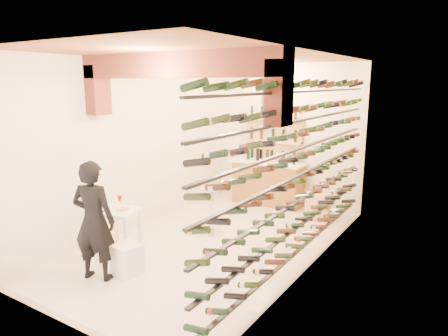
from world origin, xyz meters
name	(u,v)px	position (x,y,z in m)	size (l,w,h in m)	color
ground	(215,243)	(0.00, 0.00, 0.00)	(6.00, 6.00, 0.00)	beige
room_shell	(205,116)	(0.00, -0.26, 2.25)	(3.52, 6.02, 3.21)	#EFE6CF
wine_rack	(300,167)	(1.53, 0.00, 1.55)	(0.32, 5.70, 2.56)	black
back_counter	(268,181)	(-0.30, 2.65, 0.53)	(1.70, 0.62, 1.29)	#98632F
back_shelving	(273,153)	(-0.30, 2.89, 1.17)	(1.40, 0.31, 2.73)	tan
tasting_table	(120,219)	(-0.91, -1.33, 0.66)	(0.69, 0.69, 0.98)	white
white_stool	(127,259)	(-0.43, -1.68, 0.23)	(0.36, 0.36, 0.45)	white
person	(94,221)	(-0.70, -2.01, 0.87)	(0.63, 0.42, 1.74)	black
chrome_barstool	(211,207)	(-0.33, 0.37, 0.51)	(0.46, 0.46, 0.89)	silver
crate_lower	(318,213)	(1.09, 2.20, 0.14)	(0.47, 0.33, 0.28)	tan
crate_upper	(318,200)	(1.09, 2.20, 0.41)	(0.45, 0.31, 0.26)	tan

